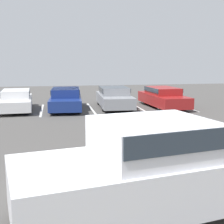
{
  "coord_description": "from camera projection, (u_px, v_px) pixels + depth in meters",
  "views": [
    {
      "loc": [
        -0.66,
        -6.3,
        2.98
      ],
      "look_at": [
        1.49,
        5.26,
        1.0
      ],
      "focal_mm": 50.0,
      "sensor_mm": 36.0,
      "label": 1
    }
  ],
  "objects": [
    {
      "name": "ground_plane",
      "position": [
        89.0,
        199.0,
        6.72
      ],
      "size": [
        60.0,
        60.0,
        0.0
      ],
      "primitive_type": "plane",
      "color": "#4C4947"
    },
    {
      "name": "stall_stripe_b",
      "position": [
        42.0,
        110.0,
        18.6
      ],
      "size": [
        0.12,
        4.69,
        0.01
      ],
      "primitive_type": "cube",
      "color": "white",
      "rests_on": "ground_plane"
    },
    {
      "name": "stall_stripe_c",
      "position": [
        91.0,
        109.0,
        19.14
      ],
      "size": [
        0.12,
        4.69,
        0.01
      ],
      "primitive_type": "cube",
      "color": "white",
      "rests_on": "ground_plane"
    },
    {
      "name": "stall_stripe_d",
      "position": [
        138.0,
        107.0,
        19.68
      ],
      "size": [
        0.12,
        4.69,
        0.01
      ],
      "primitive_type": "cube",
      "color": "white",
      "rests_on": "ground_plane"
    },
    {
      "name": "stall_stripe_e",
      "position": [
        183.0,
        106.0,
        20.21
      ],
      "size": [
        0.12,
        4.69,
        0.01
      ],
      "primitive_type": "cube",
      "color": "white",
      "rests_on": "ground_plane"
    },
    {
      "name": "pickup_truck",
      "position": [
        167.0,
        167.0,
        6.01
      ],
      "size": [
        6.11,
        3.1,
        1.87
      ],
      "rotation": [
        0.0,
        0.0,
        0.18
      ],
      "color": "silver",
      "rests_on": "ground_plane"
    },
    {
      "name": "parked_sedan_a",
      "position": [
        16.0,
        99.0,
        18.44
      ],
      "size": [
        2.01,
        4.65,
        1.21
      ],
      "rotation": [
        0.0,
        0.0,
        -1.51
      ],
      "color": "silver",
      "rests_on": "ground_plane"
    },
    {
      "name": "parked_sedan_b",
      "position": [
        66.0,
        98.0,
        18.78
      ],
      "size": [
        2.09,
        4.8,
        1.28
      ],
      "rotation": [
        0.0,
        0.0,
        -1.63
      ],
      "color": "navy",
      "rests_on": "ground_plane"
    },
    {
      "name": "parked_sedan_c",
      "position": [
        114.0,
        97.0,
        19.56
      ],
      "size": [
        2.03,
        4.83,
        1.28
      ],
      "rotation": [
        0.0,
        0.0,
        -1.61
      ],
      "color": "gray",
      "rests_on": "ground_plane"
    },
    {
      "name": "parked_sedan_d",
      "position": [
        163.0,
        97.0,
        19.7
      ],
      "size": [
        2.02,
        4.85,
        1.25
      ],
      "rotation": [
        0.0,
        0.0,
        -1.52
      ],
      "color": "maroon",
      "rests_on": "ground_plane"
    },
    {
      "name": "wheel_stop_curb",
      "position": [
        122.0,
        100.0,
        22.58
      ],
      "size": [
        1.8,
        0.2,
        0.14
      ],
      "primitive_type": "cube",
      "color": "#B7B2A8",
      "rests_on": "ground_plane"
    }
  ]
}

